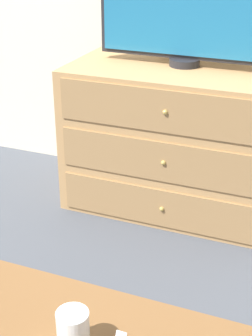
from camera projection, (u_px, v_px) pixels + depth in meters
ground_plane at (173, 176)px, 3.17m from camera, size 12.00×12.00×0.00m
dresser at (181, 141)px, 2.70m from camera, size 1.17×0.59×0.77m
drink_cup at (73, 331)px, 1.31m from camera, size 0.09×0.09×0.11m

